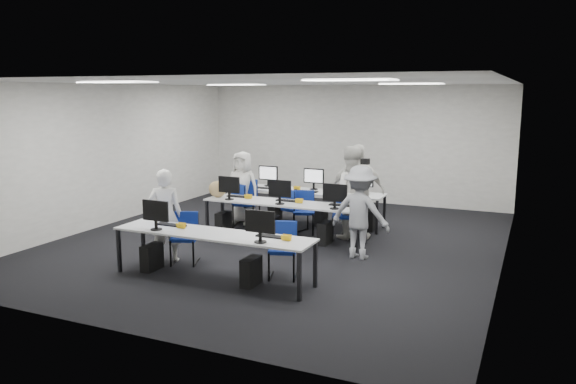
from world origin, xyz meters
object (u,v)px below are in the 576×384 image
at_px(chair_4, 344,224).
at_px(student_3, 357,191).
at_px(student_0, 165,215).
at_px(desk_mid, 284,205).
at_px(chair_0, 185,247).
at_px(chair_7, 352,221).
at_px(chair_1, 283,260).
at_px(photographer, 360,212).
at_px(student_1, 349,193).
at_px(chair_2, 246,212).
at_px(chair_3, 304,220).
at_px(chair_5, 245,211).
at_px(student_2, 243,188).
at_px(chair_6, 293,217).
at_px(desk_front, 213,236).

relative_size(chair_4, student_3, 0.50).
bearing_deg(student_0, desk_mid, -144.90).
xyz_separation_m(chair_0, chair_7, (2.00, 2.89, 0.04)).
relative_size(chair_1, photographer, 0.53).
bearing_deg(student_1, chair_7, -114.62).
distance_m(desk_mid, photographer, 1.81).
distance_m(chair_2, chair_3, 1.37).
distance_m(chair_1, chair_5, 3.62).
bearing_deg(chair_1, chair_5, 109.82).
bearing_deg(chair_3, student_1, -21.43).
bearing_deg(student_2, chair_5, -36.75).
bearing_deg(chair_1, desk_mid, 96.43).
xyz_separation_m(chair_0, photographer, (2.57, 1.48, 0.54)).
height_order(chair_1, chair_7, chair_7).
bearing_deg(desk_mid, chair_2, 150.69).
xyz_separation_m(chair_6, student_0, (-1.12, -2.83, 0.51)).
bearing_deg(student_1, photographer, 91.97).
relative_size(chair_1, chair_5, 0.95).
xyz_separation_m(chair_0, student_1, (2.00, 2.68, 0.64)).
relative_size(chair_0, student_3, 0.46).
distance_m(chair_1, student_3, 2.97).
xyz_separation_m(chair_6, chair_7, (1.25, 0.07, 0.03)).
bearing_deg(chair_6, desk_mid, -62.72).
bearing_deg(desk_front, photographer, 49.58).
xyz_separation_m(chair_3, student_3, (1.04, 0.18, 0.65)).
relative_size(desk_mid, chair_5, 3.55).
distance_m(chair_3, photographer, 2.04).
distance_m(chair_2, student_1, 2.40).
bearing_deg(desk_mid, chair_4, 24.49).
height_order(chair_1, photographer, photographer).
height_order(desk_mid, chair_6, chair_6).
xyz_separation_m(chair_1, student_0, (-2.16, -0.01, 0.52)).
bearing_deg(desk_mid, chair_0, -112.76).
height_order(chair_4, chair_6, chair_4).
xyz_separation_m(desk_front, photographer, (1.70, 2.00, 0.12)).
height_order(chair_7, student_3, student_3).
xyz_separation_m(chair_7, student_2, (-2.50, 0.06, 0.48)).
xyz_separation_m(chair_4, chair_5, (-2.34, 0.31, -0.01)).
height_order(chair_0, student_1, student_1).
bearing_deg(desk_mid, student_1, 28.18).
xyz_separation_m(chair_3, student_2, (-1.54, 0.24, 0.52)).
relative_size(chair_3, student_0, 0.54).
height_order(desk_mid, chair_3, chair_3).
height_order(student_0, student_2, student_0).
bearing_deg(chair_6, student_0, -93.32).
distance_m(chair_7, student_3, 0.62).
xyz_separation_m(desk_mid, chair_0, (-0.87, -2.08, -0.41)).
distance_m(chair_0, student_3, 3.61).
bearing_deg(chair_7, chair_5, 172.60).
bearing_deg(chair_2, chair_4, -21.27).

